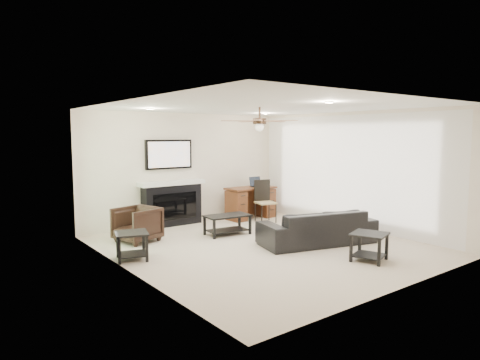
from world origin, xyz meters
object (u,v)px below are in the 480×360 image
at_px(armchair, 137,224).
at_px(coffee_table, 227,225).
at_px(sofa, 317,227).
at_px(fireplace_unit, 172,183).
at_px(desk, 251,203).

height_order(armchair, coffee_table, armchair).
distance_m(sofa, fireplace_unit, 3.40).
height_order(sofa, coffee_table, sofa).
relative_size(armchair, fireplace_unit, 0.38).
bearing_deg(fireplace_unit, sofa, -65.85).
bearing_deg(armchair, fireplace_unit, 111.10).
bearing_deg(sofa, fireplace_unit, -50.58).
xyz_separation_m(sofa, armchair, (-2.60, 2.15, 0.02)).
relative_size(coffee_table, desk, 0.74).
distance_m(coffee_table, fireplace_unit, 1.70).
height_order(armchair, fireplace_unit, fireplace_unit).
xyz_separation_m(coffee_table, fireplace_unit, (-0.47, 1.45, 0.75)).
bearing_deg(sofa, armchair, -24.31).
relative_size(sofa, coffee_table, 2.39).
bearing_deg(coffee_table, fireplace_unit, 113.91).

